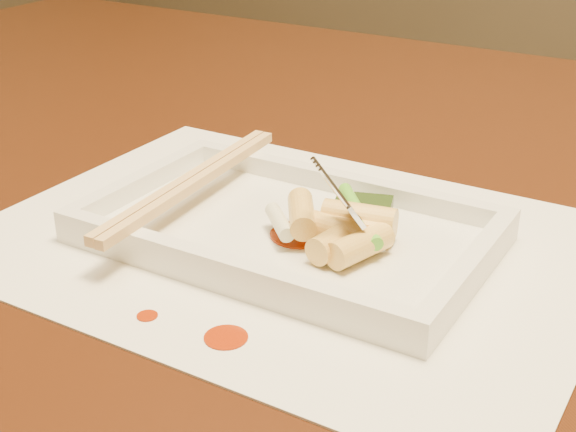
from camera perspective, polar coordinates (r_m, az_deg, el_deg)
The scene contains 23 objects.
table at distance 0.72m, azimuth -0.43°, elevation -3.11°, with size 1.40×0.90×0.75m.
placemat at distance 0.53m, azimuth -0.00°, elevation -1.82°, with size 0.40×0.30×0.00m, color white.
sauce_splatter_a at distance 0.43m, azimuth -4.43°, elevation -8.60°, with size 0.02×0.02×0.00m, color #9E2704.
sauce_splatter_b at distance 0.46m, azimuth -9.98°, elevation -7.00°, with size 0.01×0.01×0.00m, color #9E2704.
plate_base at distance 0.53m, azimuth 0.00°, elevation -1.37°, with size 0.26×0.16×0.01m, color white.
plate_rim_far at distance 0.58m, azimuth 3.73°, elevation 2.41°, with size 0.26×0.01×0.01m, color white.
plate_rim_near at distance 0.47m, azimuth -4.64°, elevation -3.66°, with size 0.26×0.01×0.01m, color white.
plate_rim_left at distance 0.59m, azimuth -10.36°, elevation 2.38°, with size 0.01×0.14×0.01m, color white.
plate_rim_right at distance 0.48m, azimuth 12.83°, elevation -3.58°, with size 0.01×0.14×0.01m, color white.
veg_piece at distance 0.54m, azimuth 5.35°, elevation 0.51°, with size 0.04×0.03×0.01m, color black.
scallion_white at distance 0.51m, azimuth -0.61°, elevation -0.43°, with size 0.01×0.01×0.04m, color #EAEACC.
scallion_green at distance 0.52m, azimuth 5.11°, elevation 0.09°, with size 0.01×0.01×0.09m, color #48AE1C.
chopstick_a at distance 0.56m, azimuth -7.19°, elevation 2.53°, with size 0.01×0.21×0.01m, color #E1B070.
chopstick_b at distance 0.56m, azimuth -6.54°, elevation 2.37°, with size 0.01×0.21×0.01m, color #E1B070.
fork at distance 0.49m, azimuth 8.26°, elevation 5.80°, with size 0.09×0.10×0.14m, color silver, non-canonical shape.
sauce_blob_0 at distance 0.52m, azimuth 0.86°, elevation -1.32°, with size 0.04×0.04×0.00m, color #9E2704.
rice_cake_0 at distance 0.50m, azimuth 3.53°, elevation -1.17°, with size 0.02×0.02×0.04m, color #FCDC75.
rice_cake_1 at distance 0.50m, azimuth 4.82°, elevation -1.07°, with size 0.02×0.02×0.04m, color #FCDC75.
rice_cake_2 at distance 0.51m, azimuth 5.10°, elevation -0.07°, with size 0.02×0.02×0.05m, color #FCDC75.
rice_cake_3 at distance 0.51m, azimuth 5.27°, elevation -0.65°, with size 0.02×0.02×0.04m, color #FCDC75.
rice_cake_4 at distance 0.49m, azimuth 5.13°, elevation -2.10°, with size 0.02×0.02×0.04m, color #FCDC75.
rice_cake_5 at distance 0.51m, azimuth 0.98°, elevation 0.17°, with size 0.02×0.02×0.05m, color #FCDC75.
rice_cake_6 at distance 0.49m, azimuth 3.51°, elevation -1.79°, with size 0.02×0.02×0.04m, color #FCDC75.
Camera 1 is at (0.33, -0.54, 0.99)m, focal length 50.00 mm.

